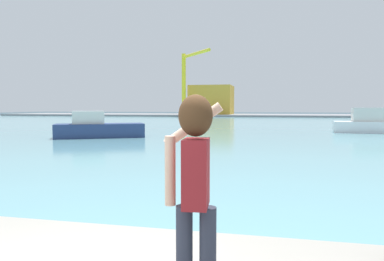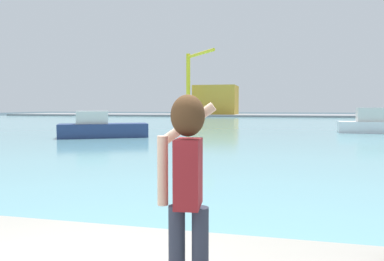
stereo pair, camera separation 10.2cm
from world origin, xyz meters
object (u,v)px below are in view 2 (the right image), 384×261
Objects in this scene: warehouse_left at (216,100)px; port_crane at (192,76)px; person_photographer at (187,177)px; boat_moored_2 at (382,124)px; boat_moored at (101,128)px.

warehouse_left is 0.73× the size of port_crane.
person_photographer is 0.16× the size of warehouse_left.
boat_moored_2 is 59.50m from port_crane.
person_photographer is 25.36m from boat_moored.
person_photographer is 33.49m from boat_moored_2.
port_crane is (-4.51, -8.68, 5.68)m from warehouse_left.
port_crane is (-7.62, 60.85, 9.10)m from boat_moored.
boat_moored is 61.99m from port_crane.
boat_moored_2 is (21.76, 9.91, 0.06)m from boat_moored.
warehouse_left reaches higher than boat_moored_2.
boat_moored_2 is at bearing -60.02° from port_crane.
warehouse_left is at bearing 116.19° from boat_moored_2.
boat_moored is 0.86× the size of boat_moored_2.
boat_moored_2 is at bearing -3.60° from boat_moored.
warehouse_left is 11.31m from port_crane.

